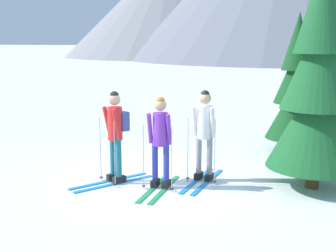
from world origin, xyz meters
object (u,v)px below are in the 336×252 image
at_px(pine_tree_far, 296,89).
at_px(skier_in_red, 116,131).
at_px(skier_in_purple, 160,139).
at_px(skier_in_white, 204,131).
at_px(pine_tree_mid, 318,85).

bearing_deg(pine_tree_far, skier_in_red, -127.25).
height_order(skier_in_purple, skier_in_white, skier_in_white).
relative_size(skier_in_red, pine_tree_far, 0.53).
bearing_deg(skier_in_white, skier_in_purple, -130.79).
height_order(skier_in_red, pine_tree_far, pine_tree_far).
bearing_deg(skier_in_red, skier_in_white, 24.77).
relative_size(skier_in_red, pine_tree_mid, 0.42).
bearing_deg(skier_in_red, pine_tree_mid, 16.27).
bearing_deg(pine_tree_mid, pine_tree_far, 102.93).
xyz_separation_m(skier_in_red, skier_in_purple, (0.92, -0.01, -0.07)).
xyz_separation_m(skier_in_purple, pine_tree_far, (1.99, 3.83, 0.61)).
xyz_separation_m(skier_in_red, pine_tree_mid, (3.55, 1.04, 0.91)).
bearing_deg(pine_tree_far, skier_in_purple, -117.40).
height_order(skier_in_red, pine_tree_mid, pine_tree_mid).
distance_m(pine_tree_mid, pine_tree_far, 2.89).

